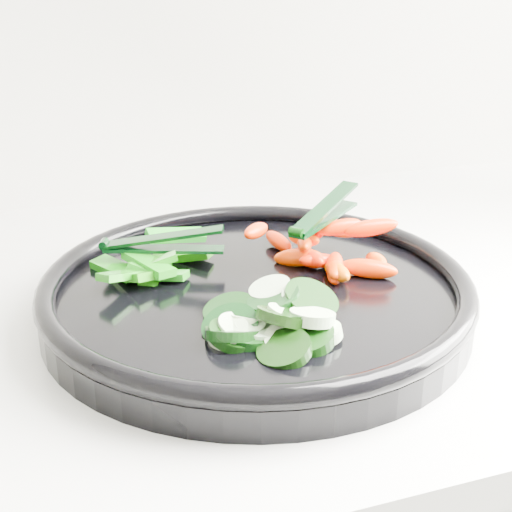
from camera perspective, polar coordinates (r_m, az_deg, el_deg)
name	(u,v)px	position (r m, az deg, el deg)	size (l,w,h in m)	color
veggie_tray	(256,293)	(0.62, 0.00, -2.94)	(0.48, 0.48, 0.04)	black
cucumber_pile	(267,322)	(0.55, 0.85, -5.32)	(0.13, 0.13, 0.04)	black
carrot_pile	(326,249)	(0.66, 5.64, 0.54)	(0.15, 0.13, 0.05)	#FF1600
pepper_pile	(150,264)	(0.66, -8.47, -0.66)	(0.12, 0.11, 0.04)	#0A690E
tong_carrot	(323,214)	(0.65, 5.40, 3.36)	(0.10, 0.08, 0.02)	black
tong_pepper	(160,243)	(0.65, -7.72, 1.02)	(0.11, 0.05, 0.02)	black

